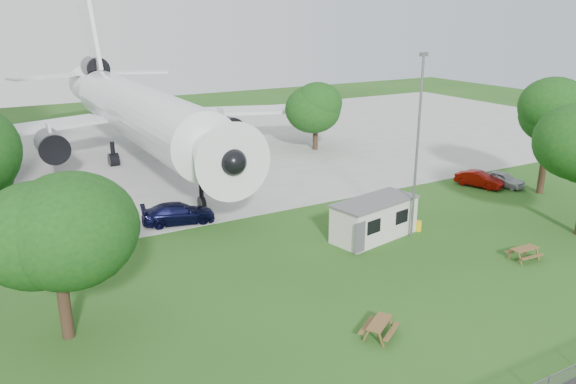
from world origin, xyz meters
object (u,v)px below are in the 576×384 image
site_cabin (374,219)px  picnic_east (523,259)px  picnic_west (379,336)px  airliner (136,109)px

site_cabin → picnic_east: site_cabin is taller
picnic_east → site_cabin: bearing=130.5°
site_cabin → picnic_west: bearing=-126.9°
site_cabin → picnic_west: (-7.38, -9.82, -1.31)m
airliner → picnic_west: 38.70m
site_cabin → picnic_west: site_cabin is taller
airliner → site_cabin: bearing=-74.5°
airliner → picnic_east: airliner is taller
site_cabin → picnic_east: (5.74, -7.44, -1.31)m
picnic_west → picnic_east: (13.12, 2.39, 0.00)m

